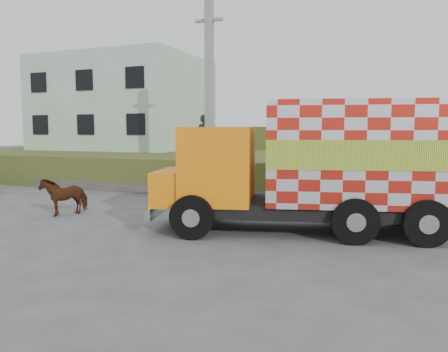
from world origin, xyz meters
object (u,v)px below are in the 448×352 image
at_px(cow, 64,196).
at_px(pedestrian, 204,137).
at_px(utility_pole, 209,98).
at_px(cargo_truck, 317,166).

relative_size(cow, pedestrian, 0.75).
xyz_separation_m(utility_pole, cow, (-2.71, -5.59, -3.47)).
bearing_deg(cow, pedestrian, 91.92).
bearing_deg(cow, cargo_truck, 26.68).
xyz_separation_m(cow, pedestrian, (2.27, 6.02, 1.85)).
distance_m(utility_pole, pedestrian, 1.73).
bearing_deg(pedestrian, cow, 75.93).
bearing_deg(cargo_truck, utility_pole, 122.34).
xyz_separation_m(cargo_truck, cow, (-8.07, -0.58, -1.18)).
bearing_deg(cargo_truck, cow, 169.48).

